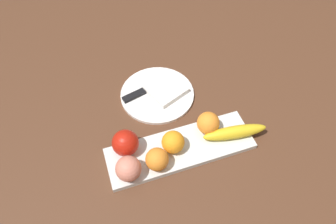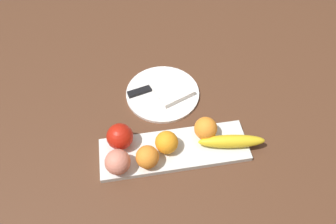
{
  "view_description": "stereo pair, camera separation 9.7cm",
  "coord_description": "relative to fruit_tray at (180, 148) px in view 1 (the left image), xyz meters",
  "views": [
    {
      "loc": [
        -0.2,
        -0.47,
        0.82
      ],
      "look_at": [
        -0.01,
        0.08,
        0.05
      ],
      "focal_mm": 33.13,
      "sensor_mm": 36.0,
      "label": 1
    },
    {
      "loc": [
        -0.11,
        -0.5,
        0.82
      ],
      "look_at": [
        -0.01,
        0.08,
        0.05
      ],
      "focal_mm": 33.13,
      "sensor_mm": 36.0,
      "label": 2
    }
  ],
  "objects": [
    {
      "name": "banana",
      "position": [
        0.17,
        -0.02,
        0.03
      ],
      "size": [
        0.2,
        0.07,
        0.04
      ],
      "primitive_type": "ellipsoid",
      "rotation": [
        0.0,
        0.0,
        3.01
      ],
      "color": "yellow",
      "rests_on": "fruit_tray"
    },
    {
      "name": "orange_center",
      "position": [
        -0.08,
        -0.03,
        0.04
      ],
      "size": [
        0.07,
        0.07,
        0.07
      ],
      "primitive_type": "sphere",
      "color": "orange",
      "rests_on": "fruit_tray"
    },
    {
      "name": "apple",
      "position": [
        -0.15,
        0.04,
        0.05
      ],
      "size": [
        0.08,
        0.08,
        0.08
      ],
      "primitive_type": "sphere",
      "color": "red",
      "rests_on": "fruit_tray"
    },
    {
      "name": "orange_near_apple",
      "position": [
        -0.02,
        0.0,
        0.04
      ],
      "size": [
        0.07,
        0.07,
        0.07
      ],
      "primitive_type": "sphere",
      "color": "orange",
      "rests_on": "fruit_tray"
    },
    {
      "name": "knife",
      "position": [
        -0.06,
        0.25,
        0.01
      ],
      "size": [
        0.18,
        0.07,
        0.01
      ],
      "rotation": [
        0.0,
        0.0,
        0.25
      ],
      "color": "silver",
      "rests_on": "dinner_plate"
    },
    {
      "name": "ground_plane",
      "position": [
        0.01,
        0.03,
        -0.01
      ],
      "size": [
        2.4,
        2.4,
        0.0
      ],
      "primitive_type": "plane",
      "color": "#52301E"
    },
    {
      "name": "folded_napkin",
      "position": [
        0.03,
        0.23,
        0.01
      ],
      "size": [
        0.15,
        0.15,
        0.02
      ],
      "primitive_type": "cube",
      "rotation": [
        0.0,
        0.0,
        0.38
      ],
      "color": "white",
      "rests_on": "dinner_plate"
    },
    {
      "name": "peach",
      "position": [
        -0.17,
        -0.04,
        0.04
      ],
      "size": [
        0.07,
        0.07,
        0.07
      ],
      "primitive_type": "sphere",
      "color": "#D87D67",
      "rests_on": "fruit_tray"
    },
    {
      "name": "fruit_tray",
      "position": [
        0.0,
        0.0,
        0.0
      ],
      "size": [
        0.45,
        0.14,
        0.02
      ],
      "primitive_type": "cube",
      "color": "silver",
      "rests_on": "ground_plane"
    },
    {
      "name": "orange_near_banana",
      "position": [
        0.1,
        0.04,
        0.04
      ],
      "size": [
        0.07,
        0.07,
        0.07
      ],
      "primitive_type": "sphere",
      "color": "orange",
      "rests_on": "fruit_tray"
    },
    {
      "name": "dinner_plate",
      "position": [
        0.0,
        0.23,
        -0.0
      ],
      "size": [
        0.25,
        0.25,
        0.01
      ],
      "primitive_type": "cylinder",
      "color": "white",
      "rests_on": "ground_plane"
    }
  ]
}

